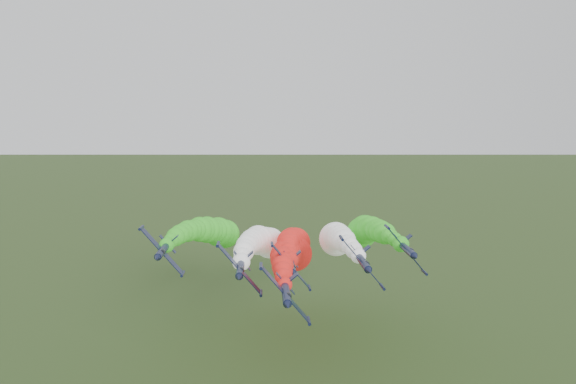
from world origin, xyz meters
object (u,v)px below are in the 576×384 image
at_px(jet_lead, 291,254).
at_px(jet_outer_right, 366,231).
at_px(jet_inner_right, 337,238).
at_px(jet_outer_left, 212,232).
at_px(jet_inner_left, 262,242).
at_px(jet_trail, 293,242).

height_order(jet_lead, jet_outer_right, jet_outer_right).
bearing_deg(jet_lead, jet_inner_right, 38.75).
bearing_deg(jet_inner_right, jet_outer_left, 170.50).
height_order(jet_lead, jet_outer_left, jet_outer_left).
bearing_deg(jet_outer_right, jet_inner_right, -153.58).
bearing_deg(jet_outer_right, jet_outer_left, 178.23).
distance_m(jet_lead, jet_outer_right, 26.66).
height_order(jet_inner_left, jet_outer_right, jet_outer_right).
bearing_deg(jet_trail, jet_outer_left, -169.83).
bearing_deg(jet_outer_left, jet_inner_left, -27.77).
xyz_separation_m(jet_lead, jet_trail, (1.79, 20.31, -1.40)).
relative_size(jet_outer_left, jet_outer_right, 1.00).
bearing_deg(jet_outer_left, jet_trail, 10.17).
distance_m(jet_lead, jet_trail, 20.43).
height_order(jet_outer_left, jet_trail, jet_outer_left).
xyz_separation_m(jet_lead, jet_outer_left, (-20.94, 16.23, 2.71)).
relative_size(jet_inner_left, jet_inner_right, 1.00).
height_order(jet_inner_right, jet_trail, jet_inner_right).
bearing_deg(jet_inner_left, jet_outer_right, 11.45).
xyz_separation_m(jet_outer_left, jet_trail, (22.73, 4.08, -4.11)).
bearing_deg(jet_inner_left, jet_outer_left, 152.23).
bearing_deg(jet_lead, jet_outer_left, 142.22).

